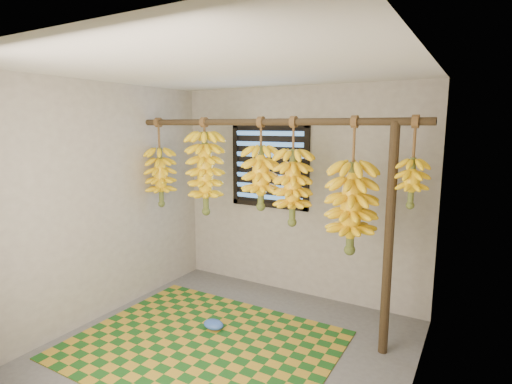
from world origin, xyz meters
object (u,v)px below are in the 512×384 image
Objects in this scene: support_post at (389,242)px; banana_bunch_b at (205,173)px; plastic_bag at (214,324)px; banana_bunch_e at (351,208)px; woven_mat at (203,345)px; banana_bunch_d at (293,187)px; banana_bunch_a at (161,177)px; banana_bunch_f at (412,182)px; banana_bunch_c at (261,177)px.

banana_bunch_b is (-1.90, 0.00, 0.47)m from support_post.
banana_bunch_e is at bearing 19.78° from plastic_bag.
woven_mat is 10.67× the size of plastic_bag.
support_post is at bearing -0.00° from banana_bunch_d.
plastic_bag is at bearing -22.75° from banana_bunch_a.
woven_mat is 3.10× the size of banana_bunch_f.
banana_bunch_c is at bearing 73.52° from woven_mat.
banana_bunch_e is (2.21, 0.00, -0.13)m from banana_bunch_a.
banana_bunch_e and banana_bunch_f have the same top height.
banana_bunch_d and banana_bunch_e have the same top height.
banana_bunch_a reaches higher than support_post.
support_post is 1.96m from banana_bunch_b.
banana_bunch_e is at bearing 0.00° from banana_bunch_a.
banana_bunch_f is (1.67, 0.43, 1.46)m from plastic_bag.
woven_mat is 0.29m from plastic_bag.
support_post is 2.71× the size of banana_bunch_f.
banana_bunch_c is (0.67, -0.00, 0.00)m from banana_bunch_b.
banana_bunch_e is (0.90, 0.00, -0.21)m from banana_bunch_c.
banana_bunch_b is 0.85× the size of banana_bunch_e.
plastic_bag is (-1.52, -0.43, -0.95)m from support_post.
banana_bunch_b is 1.01m from banana_bunch_d.
plastic_bag is (-0.08, 0.28, 0.05)m from woven_mat.
banana_bunch_b is (-0.38, 0.43, 1.42)m from plastic_bag.
banana_bunch_f is at bearing 0.00° from banana_bunch_c.
plastic_bag is 0.24× the size of banana_bunch_c.
banana_bunch_a is at bearing 147.31° from woven_mat.
plastic_bag is at bearing -160.22° from banana_bunch_e.
banana_bunch_f is (0.48, 0.00, 0.26)m from banana_bunch_e.
plastic_bag is 0.18× the size of banana_bunch_e.
woven_mat is 1.64m from banana_bunch_c.
support_post is at bearing 0.00° from banana_bunch_c.
banana_bunch_b and banana_bunch_f have the same top height.
banana_bunch_c is at bearing 56.15° from plastic_bag.
plastic_bag is at bearing 105.78° from woven_mat.
banana_bunch_a reaches higher than woven_mat.
banana_bunch_c is at bearing -180.00° from support_post.
woven_mat is 1.66m from banana_bunch_d.
banana_bunch_d is (0.55, 0.70, 1.39)m from woven_mat.
plastic_bag is at bearing -145.70° from banana_bunch_d.
support_post is 1.32m from banana_bunch_c.
banana_bunch_b is (-0.46, 0.70, 1.47)m from woven_mat.
woven_mat is 2.57× the size of banana_bunch_c.
support_post is 2.57m from banana_bunch_a.
support_post is at bearing 180.00° from banana_bunch_f.
banana_bunch_e is (1.19, 0.43, 1.21)m from plastic_bag.
banana_bunch_d is (-0.89, 0.00, 0.40)m from support_post.
banana_bunch_f is at bearing 0.00° from banana_bunch_e.
plastic_bag is 1.54m from banana_bunch_d.
banana_bunch_c reaches higher than plastic_bag.
banana_bunch_b is at bearing 180.00° from banana_bunch_e.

